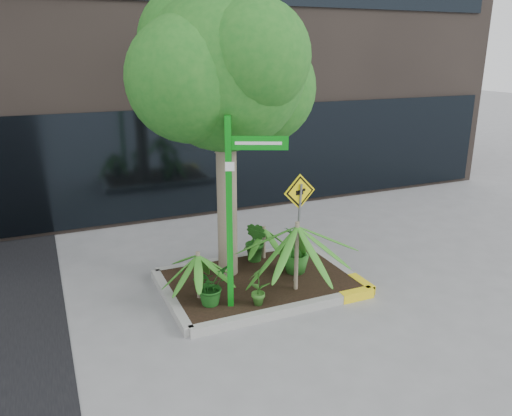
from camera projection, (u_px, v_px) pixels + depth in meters
name	position (u px, v px, depth m)	size (l,w,h in m)	color
ground	(256.00, 295.00, 8.49)	(80.00, 80.00, 0.00)	gray
planter	(261.00, 281.00, 8.79)	(3.35, 2.36, 0.15)	#9E9E99
tree	(224.00, 71.00, 7.97)	(3.36, 2.98, 5.03)	gray
palm_front	(297.00, 226.00, 8.07)	(1.34, 1.34, 1.49)	gray
palm_left	(198.00, 255.00, 7.89)	(0.89, 0.89, 0.99)	gray
palm_back	(264.00, 229.00, 9.48)	(0.72, 0.72, 0.80)	gray
shrub_a	(210.00, 285.00, 7.82)	(0.57, 0.57, 0.63)	#185317
shrub_b	(296.00, 250.00, 8.91)	(0.48, 0.48, 0.86)	#276B20
shrub_c	(258.00, 284.00, 7.79)	(0.37, 0.37, 0.71)	#2F6720
shrub_d	(256.00, 242.00, 9.37)	(0.45, 0.45, 0.81)	#215E1B
street_sign_post	(233.00, 196.00, 7.38)	(0.85, 1.16, 3.12)	#0D8F16
cattle_sign	(299.00, 211.00, 8.23)	(0.59, 0.18, 1.93)	slate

